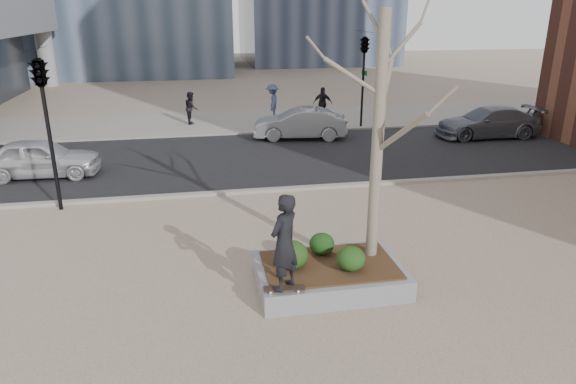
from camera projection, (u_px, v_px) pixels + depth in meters
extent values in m
plane|color=tan|center=(282.00, 289.00, 10.59)|extent=(120.00, 120.00, 0.00)
cube|color=black|center=(237.00, 158.00, 19.84)|extent=(60.00, 8.00, 0.02)
cube|color=gray|center=(225.00, 121.00, 26.32)|extent=(60.00, 6.00, 0.02)
cube|color=gray|center=(329.00, 275.00, 10.68)|extent=(3.00, 2.00, 0.45)
cube|color=#382314|center=(329.00, 265.00, 10.60)|extent=(2.70, 1.70, 0.04)
ellipsoid|color=black|center=(291.00, 255.00, 10.36)|extent=(0.68, 0.68, 0.57)
ellipsoid|color=#153912|center=(322.00, 244.00, 10.97)|extent=(0.54, 0.54, 0.46)
ellipsoid|color=#183A12|center=(351.00, 259.00, 10.28)|extent=(0.59, 0.59, 0.50)
imported|color=black|center=(284.00, 243.00, 9.31)|extent=(0.80, 0.79, 1.86)
imported|color=silver|center=(40.00, 158.00, 17.43)|extent=(3.95, 1.72, 1.32)
imported|color=gray|center=(300.00, 124.00, 22.60)|extent=(4.25, 2.05, 1.34)
imported|color=slate|center=(488.00, 122.00, 22.86)|extent=(4.70, 2.07, 1.34)
imported|color=black|center=(191.00, 108.00, 25.54)|extent=(0.63, 0.80, 1.59)
imported|color=#3D4A6E|center=(272.00, 102.00, 26.19)|extent=(0.87, 1.30, 1.87)
imported|color=black|center=(323.00, 103.00, 26.50)|extent=(1.05, 0.68, 1.66)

